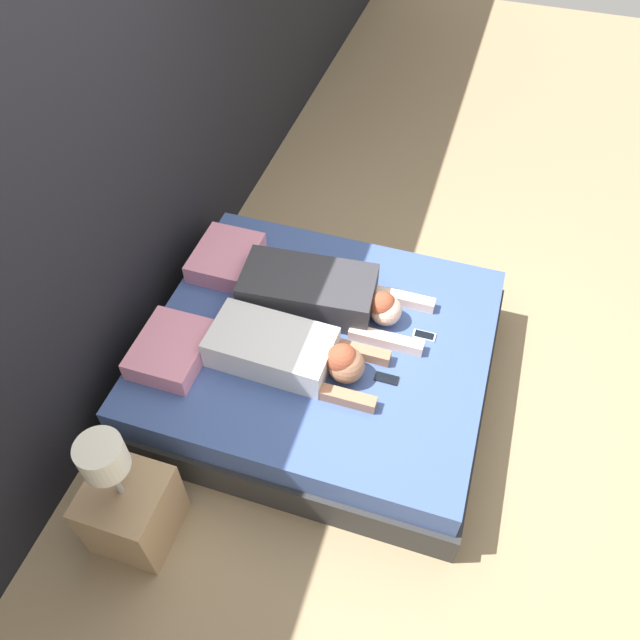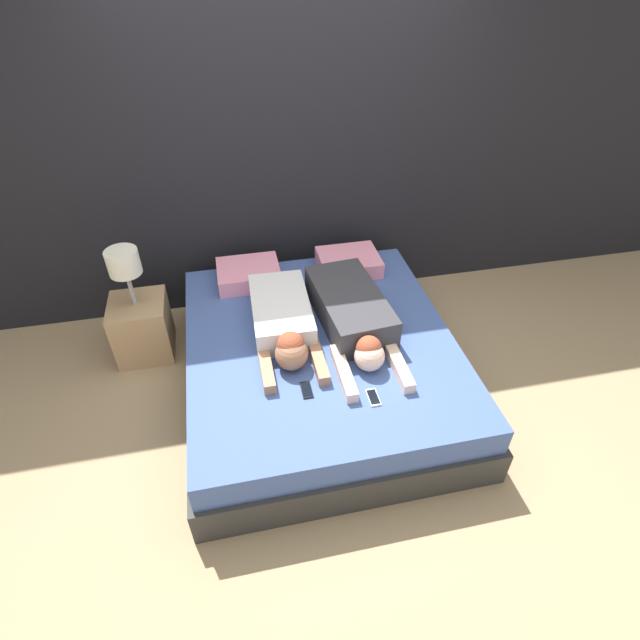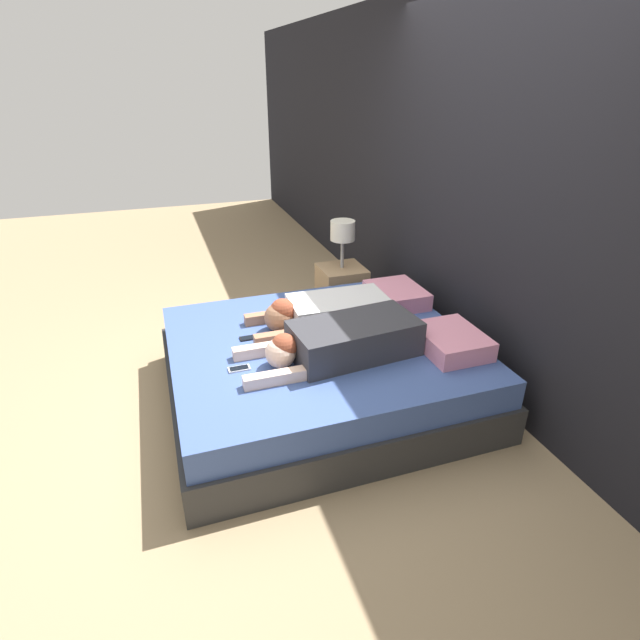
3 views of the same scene
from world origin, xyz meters
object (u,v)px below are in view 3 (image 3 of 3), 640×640
object	(u,v)px
cell_phone_left	(250,338)
pillow_head_right	(451,341)
person_right	(342,341)
cell_phone_right	(239,369)
pillow_head_left	(396,295)
nightstand	(342,285)
bed	(320,369)
person_left	(323,312)

from	to	relation	value
cell_phone_left	pillow_head_right	bearing A→B (deg)	64.78
person_right	cell_phone_right	bearing A→B (deg)	-93.98
pillow_head_left	nightstand	world-z (taller)	nightstand
pillow_head_left	pillow_head_right	size ratio (longest dim) A/B	1.00
bed	pillow_head_right	bearing A→B (deg)	62.74
pillow_head_right	person_left	world-z (taller)	person_left
person_left	cell_phone_right	bearing A→B (deg)	-58.66
person_left	person_right	size ratio (longest dim) A/B	0.86
pillow_head_right	person_left	size ratio (longest dim) A/B	0.46
pillow_head_left	person_right	distance (m)	0.92
pillow_head_left	person_left	xyz separation A→B (m)	(0.16, -0.65, 0.03)
pillow_head_left	cell_phone_left	world-z (taller)	pillow_head_left
pillow_head_right	person_right	world-z (taller)	person_right
person_left	nightstand	size ratio (longest dim) A/B	1.12
cell_phone_left	bed	bearing A→B (deg)	68.43
pillow_head_right	pillow_head_left	bearing A→B (deg)	180.00
pillow_head_right	cell_phone_left	xyz separation A→B (m)	(-0.56, -1.19, -0.06)
bed	person_right	world-z (taller)	person_right
cell_phone_right	nightstand	bearing A→B (deg)	139.41
person_left	pillow_head_left	bearing A→B (deg)	104.15
cell_phone_right	nightstand	xyz separation A→B (m)	(-1.39, 1.19, -0.16)
cell_phone_left	person_right	bearing A→B (deg)	51.00
pillow_head_left	pillow_head_right	distance (m)	0.77
pillow_head_left	person_left	size ratio (longest dim) A/B	0.46
person_left	cell_phone_right	world-z (taller)	person_left
person_right	cell_phone_left	distance (m)	0.65
pillow_head_left	person_right	xyz separation A→B (m)	(0.62, -0.68, 0.04)
person_left	cell_phone_left	world-z (taller)	person_left
bed	nightstand	distance (m)	1.35
bed	cell_phone_right	world-z (taller)	cell_phone_right
cell_phone_left	cell_phone_right	size ratio (longest dim) A/B	1.00
person_left	person_right	xyz separation A→B (m)	(0.45, -0.03, 0.01)
person_right	nightstand	distance (m)	1.56
pillow_head_right	person_left	xyz separation A→B (m)	(-0.61, -0.65, 0.03)
cell_phone_right	bed	bearing A→B (deg)	108.13
bed	person_right	bearing A→B (deg)	15.22
bed	person_left	distance (m)	0.40
person_right	person_left	bearing A→B (deg)	175.63
pillow_head_right	cell_phone_right	size ratio (longest dim) A/B	3.51
pillow_head_left	cell_phone_left	distance (m)	1.21
pillow_head_right	cell_phone_right	world-z (taller)	pillow_head_right
pillow_head_right	person_right	bearing A→B (deg)	-102.57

